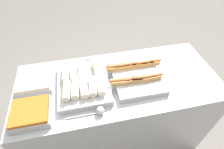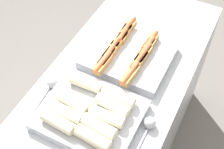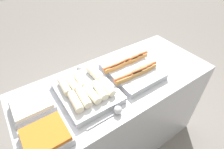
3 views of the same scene
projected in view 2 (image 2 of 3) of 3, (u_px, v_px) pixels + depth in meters
name	position (u px, v px, depth m)	size (l,w,h in m)	color
counter	(116.00, 123.00, 1.96)	(1.60, 0.70, 0.92)	#A8AAB2
tray_hotdogs	(128.00, 54.00, 1.66)	(0.46, 0.44, 0.10)	#A8AAB2
tray_wraps	(90.00, 114.00, 1.42)	(0.37, 0.45, 0.10)	#A8AAB2
serving_spoon_near	(149.00, 125.00, 1.40)	(0.26, 0.06, 0.06)	#B2B5BA
serving_spoon_far	(51.00, 84.00, 1.55)	(0.24, 0.06, 0.06)	#B2B5BA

